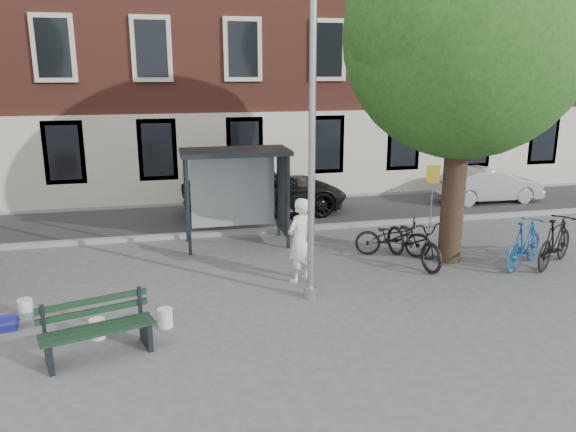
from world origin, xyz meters
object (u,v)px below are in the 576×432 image
Objects in this scene: car_dark at (266,191)px; notice_sign at (433,185)px; painter at (299,240)px; bike_b at (524,243)px; bus_shelter at (249,174)px; bike_c at (414,241)px; bike_d at (555,241)px; bench at (97,331)px; car_silver at (489,185)px; lamppost at (312,167)px; bike_a at (393,237)px.

car_dark is 5.66m from notice_sign.
bike_b is (5.54, -0.28, -0.37)m from painter.
bike_b is at bearing -28.78° from bus_shelter.
notice_sign reaches higher than bike_c.
bus_shelter reaches higher than notice_sign.
car_dark reaches higher than bike_d.
notice_sign reaches higher than bench.
bus_shelter is at bearing 29.76° from bike_d.
bench is 0.51× the size of car_silver.
bus_shelter is at bearing -116.26° from painter.
car_dark reaches higher than car_silver.
painter is 6.23m from car_dark.
bus_shelter is 1.39× the size of bike_d.
bike_d is 0.55× the size of car_silver.
bike_b reaches higher than bike_c.
lamppost is 1.62× the size of car_silver.
lamppost is 2.08m from painter.
bike_d is at bearing -25.47° from bike_c.
bench is at bearing 147.00° from car_dark.
lamppost is 2.72× the size of bike_c.
bench is (-4.10, -1.56, -2.35)m from lamppost.
painter reaches higher than bench.
bike_b is at bearing 47.22° from bike_d.
bench is 0.93× the size of bike_d.
lamppost is at bearing 150.11° from bike_a.
painter reaches higher than car_silver.
painter is 0.91× the size of notice_sign.
car_silver is at bearing 177.89° from painter.
bench is 0.36× the size of car_dark.
lamppost reaches higher than bench.
bike_a reaches higher than bench.
lamppost is 6.69m from bike_d.
notice_sign is at bearing 12.92° from bench.
bike_d is at bearing -45.78° from notice_sign.
bus_shelter is at bearing 98.43° from lamppost.
bike_b is 2.65m from bike_c.
bench is 9.76m from notice_sign.
lamppost is at bearing 4.24° from bench.
bike_b is at bearing 139.59° from painter.
painter is 1.01× the size of bike_a.
bike_c is at bearing 135.02° from car_silver.
bus_shelter is at bearing 156.00° from car_dark.
bus_shelter is at bearing 41.72° from bench.
bike_c is at bearing 151.93° from painter.
bus_shelter is 1.44× the size of bike_b.
car_silver is (8.56, 7.08, -2.16)m from lamppost.
bike_d is 0.38× the size of car_dark.
car_dark is (-2.61, 5.71, 0.16)m from bike_c.
notice_sign reaches higher than car_dark.
car_dark reaches higher than bike_a.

